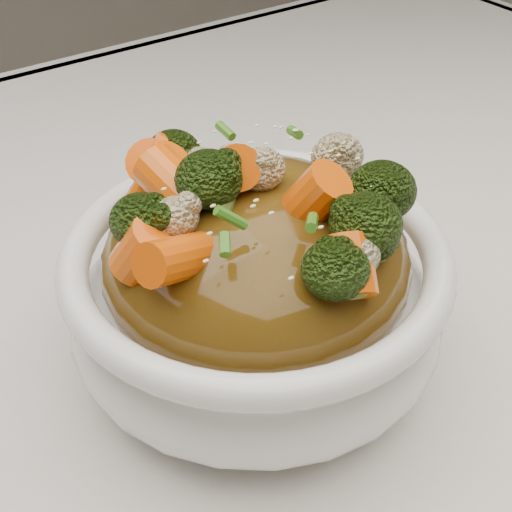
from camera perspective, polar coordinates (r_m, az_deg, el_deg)
tablecloth at (r=0.43m, az=-6.62°, el=-8.03°), size 1.20×0.80×0.04m
bowl at (r=0.38m, az=0.00°, el=-3.52°), size 0.25×0.25×0.08m
sauce_base at (r=0.36m, az=0.00°, el=-0.34°), size 0.20×0.20×0.09m
carrots at (r=0.33m, az=0.00°, el=7.41°), size 0.20×0.20×0.05m
broccoli at (r=0.33m, az=0.00°, el=7.27°), size 0.20×0.20×0.04m
cauliflower at (r=0.33m, az=0.00°, el=7.00°), size 0.20×0.20×0.03m
scallions at (r=0.33m, az=0.00°, el=7.55°), size 0.15×0.15×0.02m
sesame_seeds at (r=0.33m, az=0.00°, el=7.55°), size 0.18×0.18×0.01m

